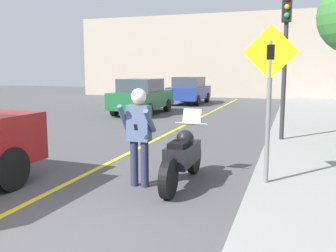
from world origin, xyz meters
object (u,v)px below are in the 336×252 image
at_px(parked_car_green, 142,96).
at_px(parked_car_blue, 189,90).
at_px(traffic_light, 286,40).
at_px(crossing_sign, 269,89).
at_px(motorcycle, 183,156).
at_px(person_biker, 139,127).

height_order(parked_car_green, parked_car_blue, same).
height_order(traffic_light, parked_car_blue, traffic_light).
relative_size(crossing_sign, parked_car_green, 0.64).
distance_m(traffic_light, parked_car_blue, 13.28).
relative_size(parked_car_green, parked_car_blue, 1.00).
height_order(motorcycle, parked_car_blue, parked_car_blue).
relative_size(motorcycle, parked_car_blue, 0.55).
xyz_separation_m(motorcycle, crossing_sign, (1.45, 0.17, 1.22)).
bearing_deg(person_biker, parked_car_green, 112.15).
bearing_deg(traffic_light, crossing_sign, -91.63).
bearing_deg(traffic_light, parked_car_blue, 116.68).
distance_m(parked_car_green, parked_car_blue, 6.12).
height_order(crossing_sign, parked_car_green, crossing_sign).
bearing_deg(motorcycle, parked_car_green, 116.10).
xyz_separation_m(traffic_light, parked_car_green, (-6.60, 5.65, -2.03)).
relative_size(person_biker, crossing_sign, 0.65).
height_order(motorcycle, crossing_sign, crossing_sign).
bearing_deg(parked_car_blue, parked_car_green, -96.60).
xyz_separation_m(crossing_sign, traffic_light, (0.13, 4.43, 1.15)).
bearing_deg(parked_car_blue, motorcycle, -75.19).
bearing_deg(motorcycle, crossing_sign, 6.51).
distance_m(crossing_sign, parked_car_green, 12.01).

